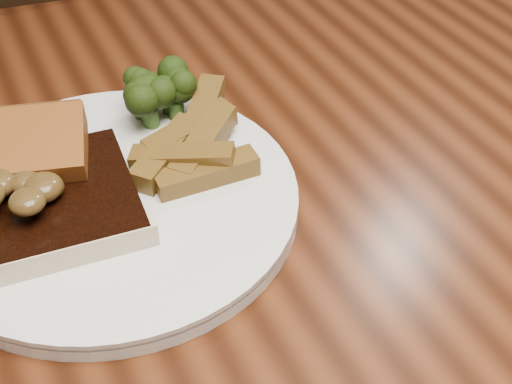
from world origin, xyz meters
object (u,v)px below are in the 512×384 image
Objects in this scene: plate at (113,203)px; garlic_bread at (10,173)px; steak at (25,211)px; potato_wedges at (187,150)px; dining_table at (258,286)px.

garlic_bread is at bearing 144.72° from plate.
plate is 0.07m from steak.
steak is 0.13m from potato_wedges.
potato_wedges is (0.13, -0.03, -0.00)m from garlic_bread.
steak is 0.05m from garlic_bread.
steak is (-0.16, 0.04, 0.12)m from dining_table.
dining_table is at bearing -23.50° from plate.
plate is 0.07m from potato_wedges.
plate is 1.79× the size of steak.
potato_wedges reaches higher than plate.
dining_table is at bearing -10.54° from steak.
plate is at bearing 4.57° from steak.
dining_table is at bearing -12.30° from garlic_bread.
plate reaches higher than dining_table.
garlic_bread is 0.14m from potato_wedges.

